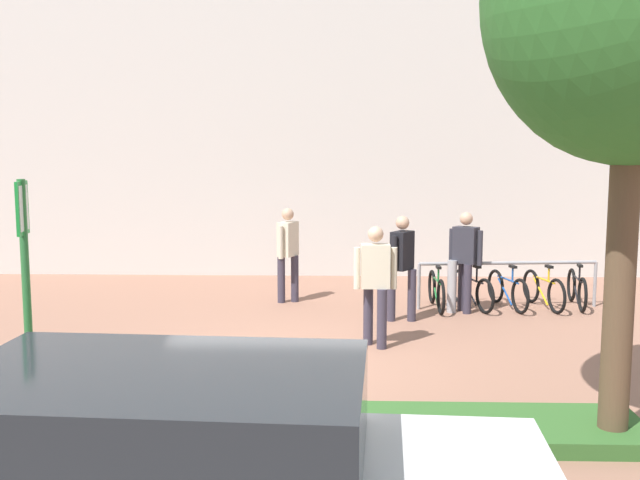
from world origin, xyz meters
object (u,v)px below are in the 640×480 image
(person_suited_navy, at_px, (402,261))
(person_shirt_blue, at_px, (288,249))
(person_casual_tan, at_px, (375,278))
(tree_sidewalk, at_px, (635,1))
(bike_at_sign, at_px, (45,390))
(person_suited_dark, at_px, (465,255))
(parking_sign_post, at_px, (25,269))
(bike_rack_cluster, at_px, (507,288))
(bollard_steel, at_px, (452,286))

(person_suited_navy, relative_size, person_shirt_blue, 1.00)
(person_casual_tan, xyz_separation_m, person_shirt_blue, (-1.45, 2.97, 0.00))
(tree_sidewalk, relative_size, bike_at_sign, 3.37)
(tree_sidewalk, bearing_deg, person_suited_dark, 95.13)
(person_casual_tan, xyz_separation_m, person_suited_dark, (1.63, 2.25, 0.00))
(tree_sidewalk, height_order, person_shirt_blue, tree_sidewalk)
(parking_sign_post, bearing_deg, person_suited_navy, 50.12)
(person_casual_tan, bearing_deg, tree_sidewalk, -57.92)
(parking_sign_post, height_order, bike_rack_cluster, parking_sign_post)
(tree_sidewalk, xyz_separation_m, bollard_steel, (-0.73, 5.62, -3.68))
(bike_rack_cluster, height_order, person_suited_navy, person_suited_navy)
(person_shirt_blue, bearing_deg, person_suited_navy, -35.86)
(bike_at_sign, relative_size, person_shirt_blue, 0.97)
(tree_sidewalk, bearing_deg, bike_rack_cluster, 87.18)
(bike_at_sign, distance_m, person_suited_navy, 6.15)
(bollard_steel, xyz_separation_m, person_casual_tan, (-1.40, -2.21, 0.53))
(person_suited_navy, bearing_deg, bollard_steel, 35.74)
(person_suited_dark, bearing_deg, parking_sign_post, -133.09)
(bike_at_sign, relative_size, bike_rack_cluster, 0.52)
(parking_sign_post, relative_size, bollard_steel, 2.81)
(person_suited_dark, bearing_deg, bike_at_sign, -134.13)
(person_suited_dark, bearing_deg, person_suited_navy, -148.57)
(parking_sign_post, xyz_separation_m, bike_rack_cluster, (5.98, 5.89, -1.30))
(parking_sign_post, height_order, person_shirt_blue, parking_sign_post)
(bike_at_sign, bearing_deg, bike_rack_cluster, 43.56)
(bike_at_sign, bearing_deg, bollard_steel, 46.94)
(bike_at_sign, xyz_separation_m, person_shirt_blue, (2.06, 6.02, 0.63))
(person_casual_tan, bearing_deg, person_shirt_blue, 116.04)
(parking_sign_post, relative_size, person_suited_dark, 1.47)
(bike_rack_cluster, relative_size, person_suited_navy, 1.86)
(tree_sidewalk, bearing_deg, bollard_steel, 97.42)
(tree_sidewalk, xyz_separation_m, person_suited_dark, (-0.51, 5.66, -3.14))
(tree_sidewalk, relative_size, person_suited_navy, 3.28)
(bollard_steel, bearing_deg, bike_at_sign, -133.06)
(person_casual_tan, height_order, person_suited_dark, same)
(bollard_steel, xyz_separation_m, person_shirt_blue, (-2.86, 0.76, 0.53))
(bollard_steel, relative_size, person_shirt_blue, 0.52)
(person_shirt_blue, bearing_deg, bike_at_sign, -108.93)
(person_suited_navy, height_order, person_suited_dark, same)
(bike_rack_cluster, xyz_separation_m, person_suited_navy, (-1.93, -1.04, 0.64))
(tree_sidewalk, bearing_deg, person_casual_tan, 122.08)
(person_shirt_blue, bearing_deg, parking_sign_post, -108.56)
(bike_at_sign, xyz_separation_m, person_suited_dark, (5.14, 5.30, 0.63))
(tree_sidewalk, bearing_deg, person_shirt_blue, 119.35)
(person_casual_tan, bearing_deg, person_suited_navy, 72.36)
(person_shirt_blue, bearing_deg, bollard_steel, -14.85)
(bike_rack_cluster, relative_size, person_suited_dark, 1.86)
(tree_sidewalk, distance_m, bike_rack_cluster, 7.11)
(person_casual_tan, height_order, person_shirt_blue, same)
(tree_sidewalk, bearing_deg, person_suited_navy, 108.25)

